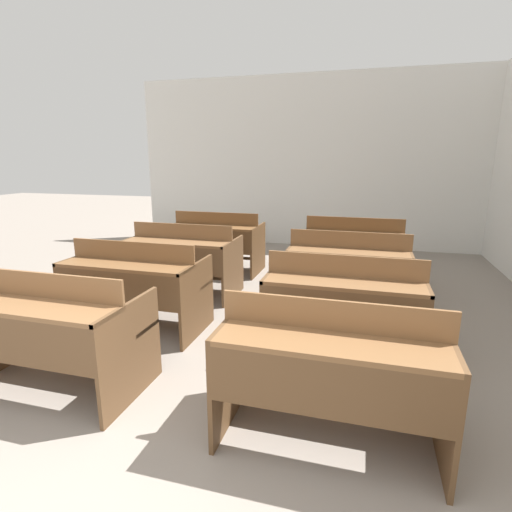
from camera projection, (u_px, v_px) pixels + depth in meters
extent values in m
cube|color=silver|center=(304.00, 163.00, 7.37)|extent=(6.38, 0.06, 3.09)
cube|color=brown|center=(131.00, 352.00, 2.69)|extent=(0.03, 0.72, 0.70)
cube|color=brown|center=(26.00, 307.00, 2.58)|extent=(1.26, 0.32, 0.03)
cube|color=brown|center=(11.00, 341.00, 2.48)|extent=(1.20, 0.02, 0.31)
cube|color=brown|center=(42.00, 285.00, 2.70)|extent=(1.26, 0.02, 0.18)
cube|color=brown|center=(74.00, 319.00, 3.02)|extent=(1.26, 0.31, 0.03)
cube|color=brown|center=(78.00, 352.00, 3.09)|extent=(1.20, 0.04, 0.04)
cube|color=brown|center=(231.00, 368.00, 2.49)|extent=(0.03, 0.72, 0.70)
cube|color=brown|center=(445.00, 399.00, 2.16)|extent=(0.03, 0.72, 0.70)
cube|color=brown|center=(330.00, 345.00, 2.06)|extent=(1.26, 0.32, 0.03)
cube|color=brown|center=(325.00, 390.00, 1.96)|extent=(1.20, 0.02, 0.31)
cube|color=brown|center=(333.00, 315.00, 2.17)|extent=(1.26, 0.02, 0.18)
cube|color=brown|center=(335.00, 353.00, 2.50)|extent=(1.26, 0.31, 0.03)
cube|color=brown|center=(332.00, 392.00, 2.56)|extent=(1.20, 0.04, 0.04)
cube|color=brown|center=(84.00, 288.00, 4.00)|extent=(0.03, 0.72, 0.70)
cube|color=brown|center=(197.00, 300.00, 3.68)|extent=(0.03, 0.72, 0.70)
cube|color=brown|center=(124.00, 266.00, 3.58)|extent=(1.26, 0.32, 0.03)
cube|color=brown|center=(115.00, 289.00, 3.48)|extent=(1.20, 0.02, 0.31)
cube|color=brown|center=(132.00, 251.00, 3.69)|extent=(1.26, 0.02, 0.18)
cube|color=brown|center=(149.00, 279.00, 4.02)|extent=(1.26, 0.31, 0.03)
cube|color=brown|center=(151.00, 305.00, 4.08)|extent=(1.20, 0.04, 0.04)
cube|color=brown|center=(272.00, 308.00, 3.49)|extent=(0.03, 0.72, 0.70)
cube|color=brown|center=(422.00, 323.00, 3.17)|extent=(0.03, 0.72, 0.70)
cube|color=brown|center=(344.00, 284.00, 3.06)|extent=(1.26, 0.32, 0.03)
cube|color=brown|center=(341.00, 312.00, 2.96)|extent=(1.20, 0.02, 0.31)
cube|color=brown|center=(345.00, 266.00, 3.18)|extent=(1.26, 0.02, 0.18)
cube|color=brown|center=(345.00, 297.00, 3.50)|extent=(1.26, 0.31, 0.03)
cube|color=brown|center=(343.00, 326.00, 3.57)|extent=(1.20, 0.04, 0.04)
cube|color=brown|center=(141.00, 262.00, 5.01)|extent=(0.03, 0.72, 0.70)
cube|color=brown|center=(233.00, 269.00, 4.68)|extent=(0.03, 0.72, 0.70)
cube|color=brown|center=(176.00, 242.00, 4.58)|extent=(1.26, 0.32, 0.03)
cube|color=brown|center=(171.00, 260.00, 4.48)|extent=(1.20, 0.02, 0.31)
cube|color=brown|center=(182.00, 231.00, 4.69)|extent=(1.26, 0.02, 0.18)
cube|color=brown|center=(192.00, 255.00, 5.02)|extent=(1.26, 0.31, 0.03)
cube|color=brown|center=(193.00, 276.00, 5.08)|extent=(1.20, 0.04, 0.04)
cube|color=brown|center=(292.00, 274.00, 4.51)|extent=(0.03, 0.72, 0.70)
cube|color=brown|center=(407.00, 283.00, 4.18)|extent=(0.03, 0.72, 0.70)
cube|color=brown|center=(348.00, 252.00, 4.08)|extent=(1.26, 0.32, 0.03)
cube|color=brown|center=(347.00, 272.00, 3.98)|extent=(1.20, 0.02, 0.31)
cube|color=brown|center=(350.00, 240.00, 4.19)|extent=(1.26, 0.02, 0.18)
cube|color=brown|center=(349.00, 266.00, 4.52)|extent=(1.26, 0.31, 0.03)
cube|color=brown|center=(348.00, 289.00, 4.58)|extent=(1.20, 0.04, 0.04)
cube|color=#53361E|center=(180.00, 245.00, 6.01)|extent=(0.03, 0.72, 0.70)
cube|color=#53361E|center=(258.00, 250.00, 5.69)|extent=(0.03, 0.72, 0.70)
cube|color=brown|center=(212.00, 227.00, 5.59)|extent=(1.26, 0.32, 0.03)
cube|color=#53361E|center=(208.00, 241.00, 5.49)|extent=(1.20, 0.02, 0.31)
cube|color=brown|center=(216.00, 218.00, 5.70)|extent=(1.26, 0.02, 0.18)
cube|color=brown|center=(223.00, 239.00, 6.03)|extent=(1.26, 0.31, 0.03)
cube|color=#53361E|center=(223.00, 257.00, 6.09)|extent=(1.20, 0.04, 0.04)
cube|color=#53361D|center=(307.00, 253.00, 5.51)|extent=(0.03, 0.72, 0.70)
cube|color=#53361D|center=(401.00, 259.00, 5.19)|extent=(0.03, 0.72, 0.70)
cube|color=brown|center=(354.00, 234.00, 5.08)|extent=(1.26, 0.32, 0.03)
cube|color=#53361D|center=(352.00, 250.00, 4.99)|extent=(1.20, 0.02, 0.31)
cube|color=brown|center=(355.00, 224.00, 5.20)|extent=(1.26, 0.02, 0.18)
cube|color=brown|center=(354.00, 246.00, 5.52)|extent=(1.26, 0.31, 0.03)
cube|color=#53361D|center=(353.00, 266.00, 5.59)|extent=(1.20, 0.04, 0.04)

